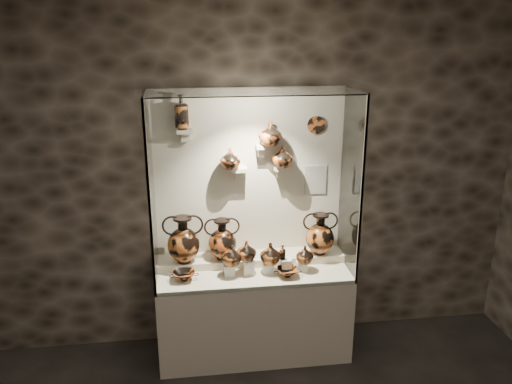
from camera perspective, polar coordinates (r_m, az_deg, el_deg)
The scene contains 36 objects.
wall_back at distance 4.48m, azimuth -0.79°, elevation 1.69°, with size 5.00×0.02×3.20m, color black.
plinth at distance 4.68m, azimuth -0.24°, elevation -13.68°, with size 1.70×0.60×0.80m, color beige.
front_tier at distance 4.48m, azimuth -0.25°, elevation -9.15°, with size 1.68×0.58×0.03m, color beige.
rear_tier at distance 4.62m, azimuth -0.53°, elevation -7.79°, with size 1.70×0.25×0.10m, color beige.
back_panel at distance 4.48m, azimuth -0.78°, elevation 1.67°, with size 1.70×0.03×1.60m, color beige.
glass_front at distance 3.90m, azimuth 0.29°, elevation -0.81°, with size 1.70×0.01×1.60m, color white.
glass_left at distance 4.16m, azimuth -11.89°, elevation 0.01°, with size 0.01×0.60×1.60m, color white.
glass_right at distance 4.36m, azimuth 10.82°, elevation 0.91°, with size 0.01×0.60×1.60m, color white.
glass_top at distance 4.01m, azimuth -0.28°, elevation 11.38°, with size 1.70×0.60×0.01m, color white.
frame_post_left at distance 3.89m, azimuth -12.08°, elevation -1.29°, with size 0.02×0.02×1.60m, color gray.
frame_post_right at distance 4.10m, azimuth 11.98°, elevation -0.27°, with size 0.02×0.02×1.60m, color gray.
pedestal_a at distance 4.38m, azimuth -3.05°, elevation -8.85°, with size 0.09×0.09×0.10m, color silver.
pedestal_b at distance 4.39m, azimuth -0.82°, elevation -8.55°, with size 0.09×0.09×0.13m, color silver.
pedestal_c at distance 4.42m, azimuth 1.39°, elevation -8.65°, with size 0.09×0.09×0.09m, color silver.
pedestal_d at distance 4.44m, azimuth 3.46°, elevation -8.35°, with size 0.09×0.09×0.12m, color silver.
pedestal_e at distance 4.48m, azimuth 5.23°, elevation -8.45°, with size 0.09×0.09×0.08m, color silver.
bracket_ul at distance 4.27m, azimuth -8.08°, elevation 6.91°, with size 0.14×0.12×0.04m, color beige.
bracket_ca at distance 4.37m, azimuth -1.97°, elevation 2.61°, with size 0.14×0.12×0.04m, color beige.
bracket_cb at distance 4.35m, azimuth 0.64°, elevation 5.25°, with size 0.10×0.12×0.04m, color beige.
bracket_cc at distance 4.42m, azimuth 2.94°, elevation 2.78°, with size 0.14×0.12×0.04m, color beige.
amphora_left at distance 4.43m, azimuth -8.30°, elevation -5.40°, with size 0.34×0.34×0.43m, color #AE5721, non-canonical shape.
amphora_mid at distance 4.46m, azimuth -3.88°, elevation -5.40°, with size 0.30×0.30×0.38m, color #B85020, non-canonical shape.
amphora_right at distance 4.59m, azimuth 7.32°, elevation -4.75°, with size 0.31×0.31×0.39m, color #AE5721, non-canonical shape.
jug_a at distance 4.31m, azimuth -2.83°, elevation -7.21°, with size 0.18×0.18×0.19m, color #AE5721.
jug_b at distance 4.33m, azimuth -1.10°, elevation -6.71°, with size 0.17×0.17×0.18m, color #B85020.
jug_c at distance 4.36m, azimuth 1.65°, elevation -7.03°, with size 0.18×0.18×0.19m, color #AE5721.
jug_e at distance 4.42m, azimuth 5.60°, elevation -7.12°, with size 0.15×0.15×0.16m, color #AE5721.
lekythos_small at distance 4.37m, azimuth 3.04°, elevation -6.82°, with size 0.07×0.07×0.15m, color #B85020, non-canonical shape.
kylix_left at distance 4.34m, azimuth -8.23°, elevation -9.37°, with size 0.24×0.20×0.10m, color #B85020, non-canonical shape.
kylix_right at distance 4.36m, azimuth 3.62°, elevation -9.05°, with size 0.23×0.20×0.09m, color #AE5721, non-canonical shape.
lekythos_tall at distance 4.23m, azimuth -8.52°, elevation 9.22°, with size 0.13×0.13×0.32m, color #AE5721, non-canonical shape.
ovoid_vase_a at distance 4.30m, azimuth -2.96°, elevation 3.84°, with size 0.18×0.18×0.18m, color #B85020.
ovoid_vase_b at distance 4.28m, azimuth 1.65°, elevation 6.72°, with size 0.20×0.20×0.21m, color #B85020.
ovoid_vase_c at distance 4.36m, azimuth 3.05°, elevation 4.06°, with size 0.18×0.18×0.19m, color #B85020.
wall_plate at distance 4.45m, azimuth 6.91°, elevation 7.61°, with size 0.16×0.16×0.02m, color #B25523.
info_placard at distance 4.58m, azimuth 6.82°, elevation 1.39°, with size 0.20×0.01×0.27m, color beige.
Camera 1 is at (-0.51, -1.78, 2.85)m, focal length 35.00 mm.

